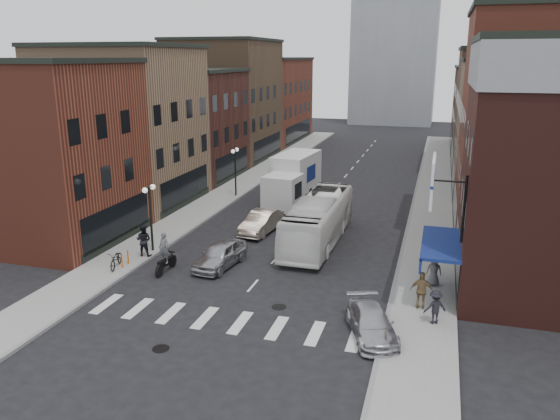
{
  "coord_description": "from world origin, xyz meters",
  "views": [
    {
      "loc": [
        8.66,
        -23.49,
        11.35
      ],
      "look_at": [
        0.26,
        5.05,
        2.98
      ],
      "focal_mm": 35.0,
      "sensor_mm": 36.0,
      "label": 1
    }
  ],
  "objects_px": {
    "streetlamp_far": "(235,163)",
    "curb_car": "(371,323)",
    "box_truck": "(292,179)",
    "sedan_left_near": "(220,255)",
    "parked_bicycle": "(116,259)",
    "ped_right_a": "(435,307)",
    "motorcycle_rider": "(165,254)",
    "streetlamp_near": "(150,206)",
    "transit_bus": "(319,220)",
    "ped_left_solo": "(144,240)",
    "ped_right_b": "(422,291)",
    "bike_rack": "(125,259)",
    "sedan_left_far": "(261,222)",
    "billboard_sign": "(435,182)",
    "ped_right_c": "(434,271)"
  },
  "relations": [
    {
      "from": "sedan_left_near",
      "to": "ped_left_solo",
      "type": "distance_m",
      "value": 4.79
    },
    {
      "from": "ped_right_a",
      "to": "motorcycle_rider",
      "type": "bearing_deg",
      "value": -33.79
    },
    {
      "from": "sedan_left_near",
      "to": "parked_bicycle",
      "type": "relative_size",
      "value": 2.26
    },
    {
      "from": "streetlamp_far",
      "to": "parked_bicycle",
      "type": "bearing_deg",
      "value": -91.75
    },
    {
      "from": "parked_bicycle",
      "to": "ped_left_solo",
      "type": "height_order",
      "value": "ped_left_solo"
    },
    {
      "from": "transit_bus",
      "to": "ped_right_b",
      "type": "height_order",
      "value": "transit_bus"
    },
    {
      "from": "billboard_sign",
      "to": "ped_right_a",
      "type": "relative_size",
      "value": 2.4
    },
    {
      "from": "streetlamp_near",
      "to": "box_truck",
      "type": "bearing_deg",
      "value": 70.98
    },
    {
      "from": "streetlamp_near",
      "to": "sedan_left_far",
      "type": "xyz_separation_m",
      "value": [
        5.05,
        5.52,
        -2.19
      ]
    },
    {
      "from": "billboard_sign",
      "to": "curb_car",
      "type": "height_order",
      "value": "billboard_sign"
    },
    {
      "from": "billboard_sign",
      "to": "ped_left_solo",
      "type": "distance_m",
      "value": 16.95
    },
    {
      "from": "ped_right_c",
      "to": "transit_bus",
      "type": "bearing_deg",
      "value": -37.62
    },
    {
      "from": "billboard_sign",
      "to": "bike_rack",
      "type": "xyz_separation_m",
      "value": [
        -16.19,
        0.8,
        -5.58
      ]
    },
    {
      "from": "transit_bus",
      "to": "curb_car",
      "type": "relative_size",
      "value": 2.59
    },
    {
      "from": "sedan_left_near",
      "to": "parked_bicycle",
      "type": "xyz_separation_m",
      "value": [
        -5.3,
        -2.05,
        -0.07
      ]
    },
    {
      "from": "streetlamp_far",
      "to": "sedan_left_near",
      "type": "bearing_deg",
      "value": -72.33
    },
    {
      "from": "billboard_sign",
      "to": "streetlamp_near",
      "type": "relative_size",
      "value": 0.9
    },
    {
      "from": "sedan_left_far",
      "to": "ped_left_solo",
      "type": "xyz_separation_m",
      "value": [
        -5.05,
        -6.49,
        0.37
      ]
    },
    {
      "from": "streetlamp_near",
      "to": "sedan_left_near",
      "type": "bearing_deg",
      "value": -11.82
    },
    {
      "from": "parked_bicycle",
      "to": "ped_right_a",
      "type": "xyz_separation_m",
      "value": [
        16.94,
        -1.85,
        0.29
      ]
    },
    {
      "from": "sedan_left_near",
      "to": "curb_car",
      "type": "bearing_deg",
      "value": -24.2
    },
    {
      "from": "motorcycle_rider",
      "to": "ped_right_b",
      "type": "bearing_deg",
      "value": 3.7
    },
    {
      "from": "sedan_left_far",
      "to": "parked_bicycle",
      "type": "xyz_separation_m",
      "value": [
        -5.57,
        -8.57,
        -0.09
      ]
    },
    {
      "from": "transit_bus",
      "to": "parked_bicycle",
      "type": "relative_size",
      "value": 5.75
    },
    {
      "from": "streetlamp_near",
      "to": "ped_left_solo",
      "type": "height_order",
      "value": "streetlamp_near"
    },
    {
      "from": "motorcycle_rider",
      "to": "sedan_left_far",
      "type": "bearing_deg",
      "value": 78.73
    },
    {
      "from": "streetlamp_near",
      "to": "transit_bus",
      "type": "relative_size",
      "value": 0.39
    },
    {
      "from": "parked_bicycle",
      "to": "ped_right_a",
      "type": "distance_m",
      "value": 17.04
    },
    {
      "from": "box_truck",
      "to": "motorcycle_rider",
      "type": "xyz_separation_m",
      "value": [
        -2.63,
        -16.73,
        -0.78
      ]
    },
    {
      "from": "ped_right_c",
      "to": "motorcycle_rider",
      "type": "bearing_deg",
      "value": 6.61
    },
    {
      "from": "box_truck",
      "to": "ped_right_c",
      "type": "relative_size",
      "value": 5.62
    },
    {
      "from": "ped_right_a",
      "to": "ped_right_b",
      "type": "bearing_deg",
      "value": -89.18
    },
    {
      "from": "bike_rack",
      "to": "curb_car",
      "type": "distance_m",
      "value": 14.62
    },
    {
      "from": "ped_left_solo",
      "to": "ped_right_c",
      "type": "bearing_deg",
      "value": 176.83
    },
    {
      "from": "streetlamp_far",
      "to": "transit_bus",
      "type": "height_order",
      "value": "streetlamp_far"
    },
    {
      "from": "ped_right_a",
      "to": "ped_right_c",
      "type": "xyz_separation_m",
      "value": [
        -0.14,
        4.25,
        0.01
      ]
    },
    {
      "from": "motorcycle_rider",
      "to": "ped_left_solo",
      "type": "xyz_separation_m",
      "value": [
        -2.23,
        1.64,
        0.03
      ]
    },
    {
      "from": "sedan_left_far",
      "to": "sedan_left_near",
      "type": "bearing_deg",
      "value": -86.38
    },
    {
      "from": "streetlamp_far",
      "to": "sedan_left_near",
      "type": "relative_size",
      "value": 0.99
    },
    {
      "from": "bike_rack",
      "to": "parked_bicycle",
      "type": "relative_size",
      "value": 0.43
    },
    {
      "from": "sedan_left_far",
      "to": "ped_left_solo",
      "type": "relative_size",
      "value": 2.33
    },
    {
      "from": "streetlamp_far",
      "to": "sedan_left_near",
      "type": "distance_m",
      "value": 15.9
    },
    {
      "from": "parked_bicycle",
      "to": "ped_left_solo",
      "type": "xyz_separation_m",
      "value": [
        0.52,
        2.08,
        0.46
      ]
    },
    {
      "from": "transit_bus",
      "to": "box_truck",
      "type": "bearing_deg",
      "value": 114.6
    },
    {
      "from": "box_truck",
      "to": "sedan_left_near",
      "type": "bearing_deg",
      "value": -84.71
    },
    {
      "from": "bike_rack",
      "to": "motorcycle_rider",
      "type": "bearing_deg",
      "value": 2.06
    },
    {
      "from": "motorcycle_rider",
      "to": "sedan_left_near",
      "type": "height_order",
      "value": "motorcycle_rider"
    },
    {
      "from": "transit_bus",
      "to": "motorcycle_rider",
      "type": "bearing_deg",
      "value": -133.42
    },
    {
      "from": "streetlamp_far",
      "to": "curb_car",
      "type": "height_order",
      "value": "streetlamp_far"
    },
    {
      "from": "motorcycle_rider",
      "to": "parked_bicycle",
      "type": "distance_m",
      "value": 2.82
    }
  ]
}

